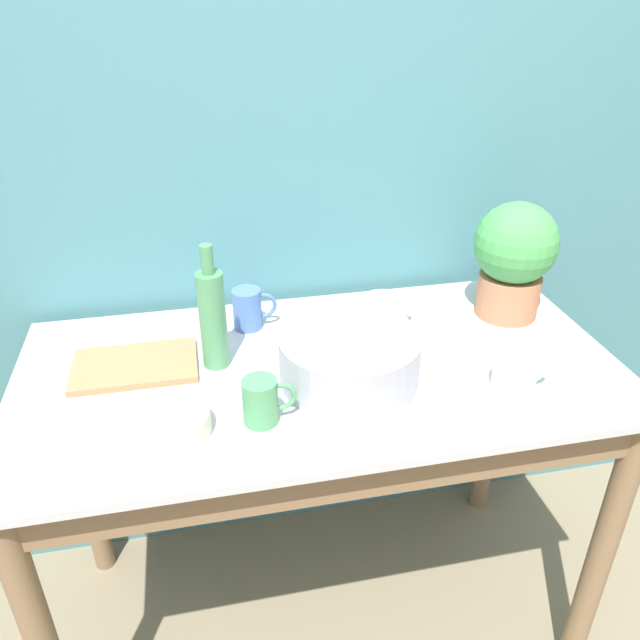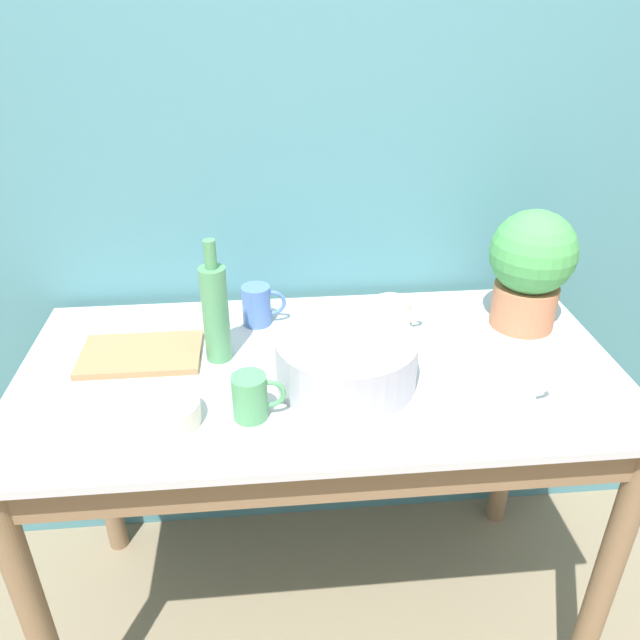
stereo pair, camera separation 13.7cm
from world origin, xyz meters
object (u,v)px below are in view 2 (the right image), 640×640
Objects in this scene: bowl_wash_large at (346,360)px; bottle_tall at (215,311)px; mug_cream at (392,315)px; tray_board at (141,354)px; mug_white at (516,384)px; bowl_small_cream at (160,412)px; mug_blue at (258,305)px; potted_plant at (531,265)px; mug_green at (251,397)px.

bottle_tall is at bearing 156.64° from bowl_wash_large.
tray_board is at bearing -173.05° from mug_cream.
bowl_wash_large is 2.38× the size of mug_white.
bowl_small_cream is (-0.11, -0.23, -0.10)m from bottle_tall.
mug_cream is (0.33, -0.06, -0.01)m from mug_blue.
bottle_tall is (-0.28, 0.12, 0.07)m from bowl_wash_large.
mug_cream is (-0.33, 0.01, -0.12)m from potted_plant.
mug_green is at bearing -43.63° from tray_board.
bowl_wash_large is 1.90× the size of bowl_small_cream.
potted_plant reaches higher than tray_board.
mug_green is 0.36m from tray_board.
mug_blue reaches higher than mug_green.
mug_blue is (-0.67, 0.07, -0.11)m from potted_plant.
mug_white reaches higher than mug_cream.
bowl_small_cream is at bearing 179.69° from mug_white.
bowl_small_cream is (-0.18, -0.00, -0.02)m from mug_green.
mug_green is (-0.02, -0.38, -0.00)m from mug_blue.
bottle_tall is 0.44m from mug_cream.
mug_white is (0.53, -0.39, -0.01)m from mug_blue.
bowl_wash_large is 0.31m from bottle_tall.
bowl_small_cream is at bearing -148.62° from mug_cream.
bowl_wash_large is 0.49m from tray_board.
mug_blue is 0.87× the size of mug_cream.
bottle_tall is at bearing 108.60° from mug_green.
bowl_wash_large is at bearing -156.40° from potted_plant.
potted_plant is 2.79× the size of mug_green.
bowl_wash_large is at bearing -55.63° from mug_blue.
bottle_tall is 2.65× the size of mug_blue.
bowl_small_cream is at bearing -164.34° from bowl_wash_large.
bowl_wash_large is 0.40m from bowl_small_cream.
mug_green reaches higher than bowl_small_cream.
mug_white is 0.54m from mug_green.
tray_board is (-0.80, 0.25, -0.04)m from mug_white.
mug_blue is 0.65m from mug_white.
mug_blue is at bearing 62.84° from bowl_small_cream.
bottle_tall is 2.72× the size of mug_green.
potted_plant is at bearing -5.82° from mug_blue.
mug_blue is (-0.19, 0.28, -0.00)m from bowl_wash_large.
potted_plant is 0.68m from mug_blue.
potted_plant is 1.03× the size of bottle_tall.
potted_plant is 2.36× the size of mug_cream.
potted_plant is 0.93m from bowl_small_cream.
mug_blue is at bearing 59.25° from bottle_tall.
bowl_wash_large reaches higher than mug_green.
mug_green is at bearing -155.22° from potted_plant.
tray_board is (-0.28, -0.14, -0.04)m from mug_blue.
mug_blue is 0.40× the size of tray_board.
potted_plant is 2.34× the size of mug_white.
mug_cream is (-0.19, 0.33, -0.01)m from mug_white.
mug_green is at bearing -152.54° from bowl_wash_large.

